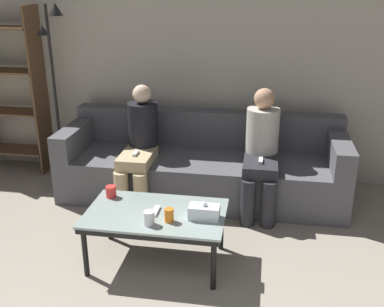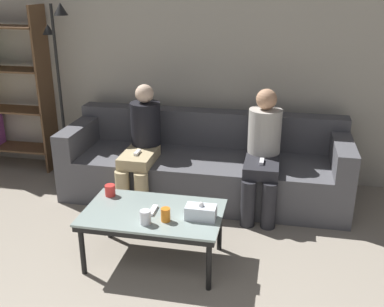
{
  "view_description": "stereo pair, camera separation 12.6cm",
  "coord_description": "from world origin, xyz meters",
  "px_view_note": "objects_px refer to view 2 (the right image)",
  "views": [
    {
      "loc": [
        0.58,
        -0.63,
        2.02
      ],
      "look_at": [
        0.0,
        2.84,
        0.68
      ],
      "focal_mm": 42.0,
      "sensor_mm": 36.0,
      "label": 1
    },
    {
      "loc": [
        0.7,
        -0.6,
        2.02
      ],
      "look_at": [
        0.0,
        2.84,
        0.68
      ],
      "focal_mm": 42.0,
      "sensor_mm": 36.0,
      "label": 2
    }
  ],
  "objects_px": {
    "couch": "(205,166)",
    "coffee_table": "(153,216)",
    "cup_near_right": "(110,190)",
    "game_remote": "(153,210)",
    "seated_person_mid_left": "(263,150)",
    "tissue_box": "(201,212)",
    "cup_far_center": "(166,215)",
    "standing_lamp": "(60,74)",
    "seated_person_left_end": "(142,143)",
    "cup_near_left": "(145,217)"
  },
  "relations": [
    {
      "from": "standing_lamp",
      "to": "seated_person_mid_left",
      "type": "distance_m",
      "value": 2.23
    },
    {
      "from": "tissue_box",
      "to": "seated_person_mid_left",
      "type": "xyz_separation_m",
      "value": [
        0.38,
        1.07,
        0.11
      ]
    },
    {
      "from": "seated_person_mid_left",
      "to": "tissue_box",
      "type": "bearing_deg",
      "value": -109.53
    },
    {
      "from": "seated_person_left_end",
      "to": "seated_person_mid_left",
      "type": "relative_size",
      "value": 0.99
    },
    {
      "from": "coffee_table",
      "to": "couch",
      "type": "bearing_deg",
      "value": 82.19
    },
    {
      "from": "tissue_box",
      "to": "seated_person_mid_left",
      "type": "relative_size",
      "value": 0.19
    },
    {
      "from": "couch",
      "to": "game_remote",
      "type": "height_order",
      "value": "couch"
    },
    {
      "from": "coffee_table",
      "to": "seated_person_left_end",
      "type": "xyz_separation_m",
      "value": [
        -0.4,
        1.02,
        0.2
      ]
    },
    {
      "from": "couch",
      "to": "seated_person_left_end",
      "type": "xyz_separation_m",
      "value": [
        -0.57,
        -0.24,
        0.29
      ]
    },
    {
      "from": "standing_lamp",
      "to": "seated_person_mid_left",
      "type": "bearing_deg",
      "value": -10.21
    },
    {
      "from": "cup_near_right",
      "to": "seated_person_left_end",
      "type": "bearing_deg",
      "value": 89.49
    },
    {
      "from": "seated_person_left_end",
      "to": "tissue_box",
      "type": "bearing_deg",
      "value": -53.99
    },
    {
      "from": "game_remote",
      "to": "cup_near_right",
      "type": "bearing_deg",
      "value": 155.21
    },
    {
      "from": "game_remote",
      "to": "tissue_box",
      "type": "bearing_deg",
      "value": -4.96
    },
    {
      "from": "cup_far_center",
      "to": "couch",
      "type": "bearing_deg",
      "value": 88.14
    },
    {
      "from": "cup_near_left",
      "to": "seated_person_mid_left",
      "type": "height_order",
      "value": "seated_person_mid_left"
    },
    {
      "from": "couch",
      "to": "coffee_table",
      "type": "distance_m",
      "value": 1.27
    },
    {
      "from": "couch",
      "to": "seated_person_left_end",
      "type": "relative_size",
      "value": 2.45
    },
    {
      "from": "cup_near_right",
      "to": "standing_lamp",
      "type": "bearing_deg",
      "value": 128.51
    },
    {
      "from": "cup_near_left",
      "to": "cup_near_right",
      "type": "relative_size",
      "value": 1.12
    },
    {
      "from": "couch",
      "to": "seated_person_left_end",
      "type": "bearing_deg",
      "value": -157.54
    },
    {
      "from": "game_remote",
      "to": "seated_person_left_end",
      "type": "relative_size",
      "value": 0.13
    },
    {
      "from": "tissue_box",
      "to": "standing_lamp",
      "type": "xyz_separation_m",
      "value": [
        -1.75,
        1.45,
        0.65
      ]
    },
    {
      "from": "cup_far_center",
      "to": "standing_lamp",
      "type": "height_order",
      "value": "standing_lamp"
    },
    {
      "from": "coffee_table",
      "to": "seated_person_mid_left",
      "type": "height_order",
      "value": "seated_person_mid_left"
    },
    {
      "from": "coffee_table",
      "to": "cup_near_right",
      "type": "bearing_deg",
      "value": 155.21
    },
    {
      "from": "couch",
      "to": "standing_lamp",
      "type": "height_order",
      "value": "standing_lamp"
    },
    {
      "from": "cup_near_right",
      "to": "seated_person_mid_left",
      "type": "relative_size",
      "value": 0.08
    },
    {
      "from": "coffee_table",
      "to": "cup_far_center",
      "type": "distance_m",
      "value": 0.2
    },
    {
      "from": "coffee_table",
      "to": "tissue_box",
      "type": "bearing_deg",
      "value": -4.96
    },
    {
      "from": "cup_near_right",
      "to": "coffee_table",
      "type": "bearing_deg",
      "value": -24.79
    },
    {
      "from": "cup_far_center",
      "to": "game_remote",
      "type": "bearing_deg",
      "value": 137.46
    },
    {
      "from": "coffee_table",
      "to": "tissue_box",
      "type": "distance_m",
      "value": 0.38
    },
    {
      "from": "cup_near_right",
      "to": "game_remote",
      "type": "xyz_separation_m",
      "value": [
        0.41,
        -0.19,
        -0.04
      ]
    },
    {
      "from": "cup_near_right",
      "to": "cup_far_center",
      "type": "distance_m",
      "value": 0.62
    },
    {
      "from": "tissue_box",
      "to": "coffee_table",
      "type": "bearing_deg",
      "value": 175.04
    },
    {
      "from": "coffee_table",
      "to": "tissue_box",
      "type": "xyz_separation_m",
      "value": [
        0.37,
        -0.03,
        0.09
      ]
    },
    {
      "from": "couch",
      "to": "coffee_table",
      "type": "height_order",
      "value": "couch"
    },
    {
      "from": "couch",
      "to": "cup_near_left",
      "type": "distance_m",
      "value": 1.46
    },
    {
      "from": "coffee_table",
      "to": "game_remote",
      "type": "bearing_deg",
      "value": -79.38
    },
    {
      "from": "cup_near_right",
      "to": "game_remote",
      "type": "height_order",
      "value": "cup_near_right"
    },
    {
      "from": "couch",
      "to": "tissue_box",
      "type": "bearing_deg",
      "value": -81.45
    },
    {
      "from": "cup_far_center",
      "to": "seated_person_left_end",
      "type": "xyz_separation_m",
      "value": [
        -0.53,
        1.14,
        0.11
      ]
    },
    {
      "from": "cup_far_center",
      "to": "seated_person_mid_left",
      "type": "relative_size",
      "value": 0.09
    },
    {
      "from": "cup_near_right",
      "to": "seated_person_mid_left",
      "type": "height_order",
      "value": "seated_person_mid_left"
    },
    {
      "from": "couch",
      "to": "seated_person_mid_left",
      "type": "relative_size",
      "value": 2.43
    },
    {
      "from": "cup_near_right",
      "to": "tissue_box",
      "type": "relative_size",
      "value": 0.41
    },
    {
      "from": "cup_near_right",
      "to": "standing_lamp",
      "type": "distance_m",
      "value": 1.7
    },
    {
      "from": "seated_person_left_end",
      "to": "seated_person_mid_left",
      "type": "height_order",
      "value": "seated_person_mid_left"
    },
    {
      "from": "game_remote",
      "to": "standing_lamp",
      "type": "height_order",
      "value": "standing_lamp"
    }
  ]
}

